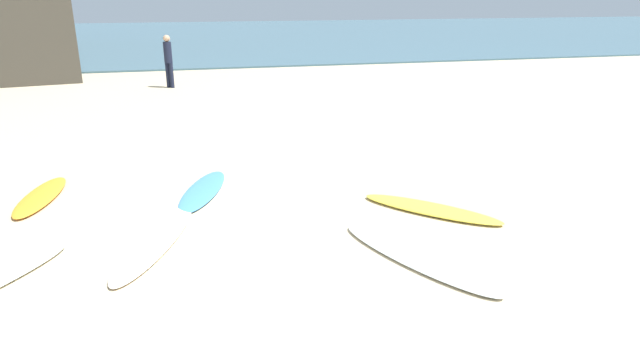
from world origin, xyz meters
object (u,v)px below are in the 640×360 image
surfboard_1 (417,257)px  surfboard_5 (41,196)px  surfboard_3 (156,240)px  surfboard_4 (203,190)px  surfboard_0 (431,209)px  beachgoer_mid (168,58)px

surfboard_1 → surfboard_5: 6.28m
surfboard_3 → surfboard_4: bearing=-91.6°
surfboard_0 → beachgoer_mid: 13.70m
surfboard_4 → beachgoer_mid: 11.37m
surfboard_3 → surfboard_4: 1.98m
beachgoer_mid → surfboard_4: bearing=-38.0°
surfboard_4 → surfboard_1: bearing=146.9°
surfboard_3 → surfboard_5: size_ratio=1.33×
surfboard_1 → surfboard_5: size_ratio=1.31×
surfboard_0 → beachgoer_mid: bearing=-116.8°
surfboard_4 → surfboard_5: surfboard_5 is taller
surfboard_3 → surfboard_4: surfboard_4 is taller
surfboard_0 → surfboard_4: bearing=-71.1°
surfboard_0 → surfboard_4: 3.84m
surfboard_0 → surfboard_1: 1.69m
surfboard_1 → surfboard_3: bearing=132.8°
surfboard_1 → surfboard_3: (-3.27, 1.34, -0.01)m
surfboard_5 → beachgoer_mid: size_ratio=1.06×
surfboard_5 → surfboard_1: bearing=-26.9°
surfboard_0 → surfboard_4: (-3.43, 1.74, -0.01)m
surfboard_1 → beachgoer_mid: size_ratio=1.39×
surfboard_1 → surfboard_3: 3.54m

